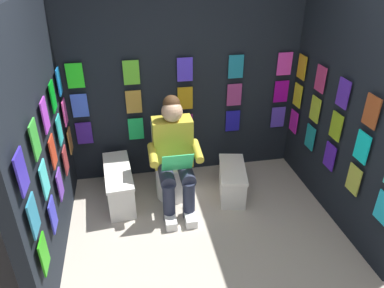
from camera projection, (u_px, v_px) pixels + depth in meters
display_wall_back at (184, 86)px, 4.02m from camera, size 2.73×0.14×2.14m
display_wall_left at (347, 114)px, 3.33m from camera, size 0.14×2.02×2.14m
display_wall_right at (39, 140)px, 2.89m from camera, size 0.14×2.02×2.14m
toilet at (172, 166)px, 3.93m from camera, size 0.41×0.55×0.77m
person_reading at (174, 155)px, 3.60m from camera, size 0.53×0.68×1.19m
comic_longbox_near at (119, 185)px, 3.85m from camera, size 0.33×0.80×0.39m
comic_longbox_far at (232, 181)px, 3.95m from camera, size 0.39×0.65×0.34m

